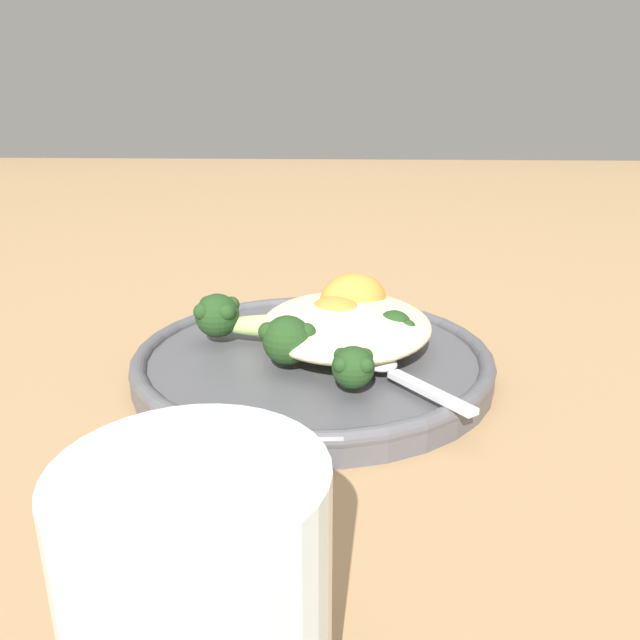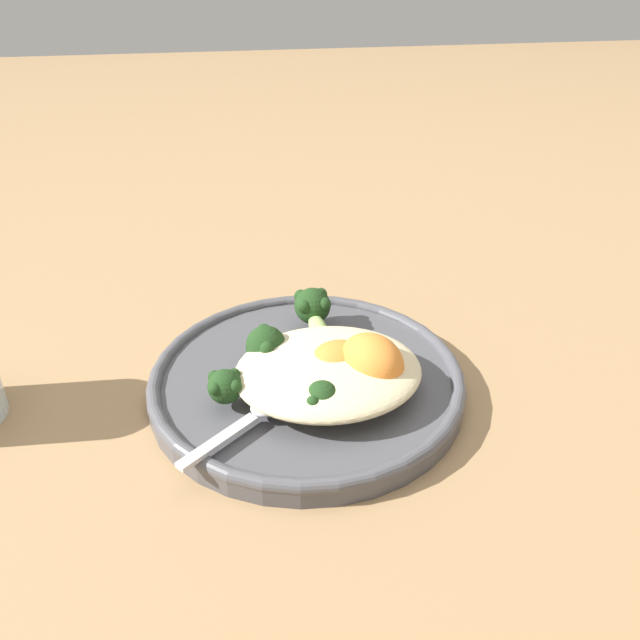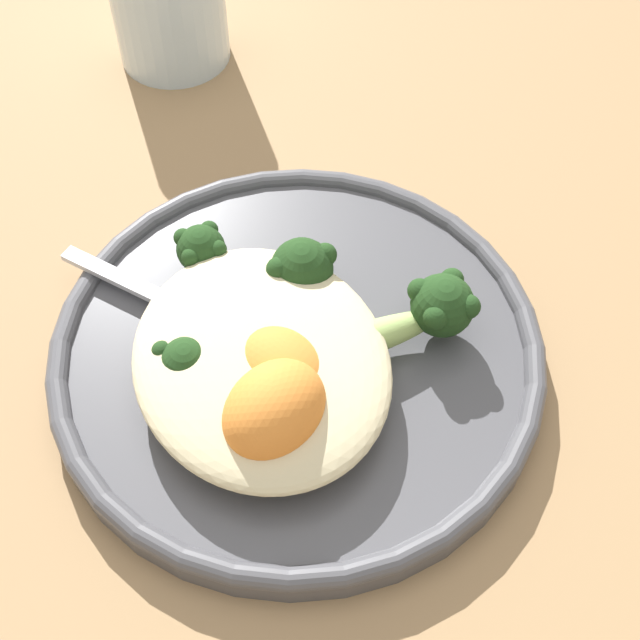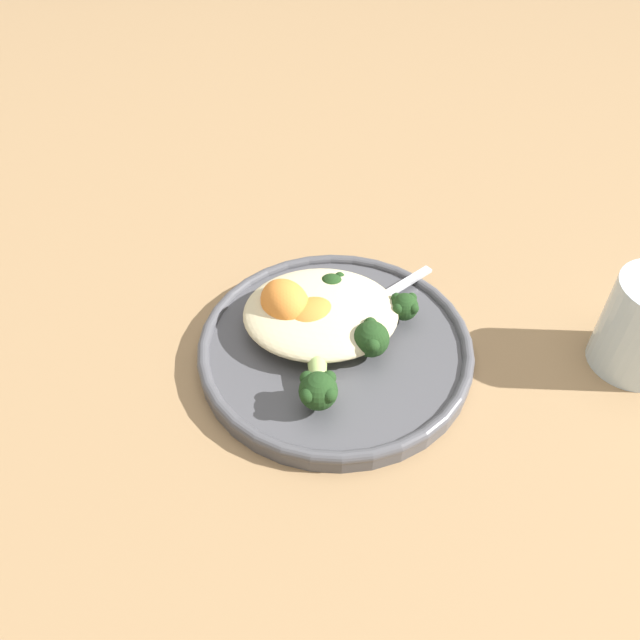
# 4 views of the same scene
# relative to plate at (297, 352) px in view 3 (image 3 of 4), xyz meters

# --- Properties ---
(ground_plane) EXTENTS (4.00, 4.00, 0.00)m
(ground_plane) POSITION_rel_plate_xyz_m (0.01, 0.02, -0.01)
(ground_plane) COLOR #9E7A51
(plate) EXTENTS (0.27, 0.27, 0.02)m
(plate) POSITION_rel_plate_xyz_m (0.00, 0.00, 0.00)
(plate) COLOR #4C4C51
(plate) RESTS_ON ground_plane
(quinoa_mound) EXTENTS (0.15, 0.13, 0.03)m
(quinoa_mound) POSITION_rel_plate_xyz_m (-0.01, 0.02, 0.02)
(quinoa_mound) COLOR beige
(quinoa_mound) RESTS_ON plate
(broccoli_stalk_0) EXTENTS (0.03, 0.13, 0.03)m
(broccoli_stalk_0) POSITION_rel_plate_xyz_m (-0.02, -0.05, 0.02)
(broccoli_stalk_0) COLOR #9EBC66
(broccoli_stalk_0) RESTS_ON plate
(broccoli_stalk_1) EXTENTS (0.09, 0.07, 0.03)m
(broccoli_stalk_1) POSITION_rel_plate_xyz_m (0.02, -0.01, 0.03)
(broccoli_stalk_1) COLOR #9EBC66
(broccoli_stalk_1) RESTS_ON plate
(broccoli_stalk_2) EXTENTS (0.12, 0.03, 0.03)m
(broccoli_stalk_2) POSITION_rel_plate_xyz_m (0.04, 0.03, 0.02)
(broccoli_stalk_2) COLOR #9EBC66
(broccoli_stalk_2) RESTS_ON plate
(broccoli_stalk_3) EXTENTS (0.04, 0.08, 0.03)m
(broccoli_stalk_3) POSITION_rel_plate_xyz_m (-0.01, 0.05, 0.02)
(broccoli_stalk_3) COLOR #9EBC66
(broccoli_stalk_3) RESTS_ON plate
(sweet_potato_chunk_0) EXTENTS (0.07, 0.07, 0.04)m
(sweet_potato_chunk_0) POSITION_rel_plate_xyz_m (-0.05, 0.03, 0.03)
(sweet_potato_chunk_0) COLOR orange
(sweet_potato_chunk_0) RESTS_ON plate
(sweet_potato_chunk_1) EXTENTS (0.07, 0.06, 0.03)m
(sweet_potato_chunk_1) POSITION_rel_plate_xyz_m (-0.02, 0.01, 0.03)
(sweet_potato_chunk_1) COLOR orange
(sweet_potato_chunk_1) RESTS_ON plate
(spoon) EXTENTS (0.09, 0.08, 0.01)m
(spoon) POSITION_rel_plate_xyz_m (0.05, 0.05, 0.01)
(spoon) COLOR silver
(spoon) RESTS_ON plate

